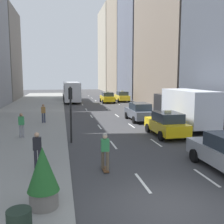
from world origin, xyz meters
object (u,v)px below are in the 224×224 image
at_px(taxi_third, 122,96).
at_px(city_bus, 71,91).
at_px(taxi_second, 107,97).
at_px(skateboarder, 105,150).
at_px(traffic_light_pole, 71,105).
at_px(planter_with_shrub, 43,176).
at_px(sedan_black_near, 139,112).
at_px(pedestrian_near_curb, 37,148).
at_px(pedestrian_far_walking, 43,112).
at_px(taxi_lead, 166,124).
at_px(box_truck, 184,107).
at_px(pedestrian_mid_block, 21,124).

bearing_deg(taxi_third, city_bus, 165.84).
relative_size(taxi_second, skateboarder, 2.52).
bearing_deg(traffic_light_pole, skateboarder, -76.55).
xyz_separation_m(planter_with_shrub, traffic_light_pole, (1.18, 8.67, 1.26)).
distance_m(sedan_black_near, pedestrian_near_curb, 14.85).
height_order(planter_with_shrub, pedestrian_near_curb, planter_with_shrub).
bearing_deg(pedestrian_far_walking, city_bus, 81.30).
xyz_separation_m(taxi_lead, taxi_third, (2.80, 25.88, 0.00)).
relative_size(taxi_lead, sedan_black_near, 0.97).
height_order(city_bus, box_truck, city_bus).
distance_m(taxi_second, skateboarder, 30.92).
distance_m(taxi_lead, pedestrian_mid_block, 10.03).
bearing_deg(pedestrian_far_walking, taxi_second, 63.58).
height_order(pedestrian_mid_block, traffic_light_pole, traffic_light_pole).
height_order(taxi_third, skateboarder, taxi_third).
xyz_separation_m(city_bus, planter_with_shrub, (-2.32, -37.27, -0.63)).
xyz_separation_m(taxi_third, skateboarder, (-8.24, -31.93, 0.08)).
bearing_deg(taxi_third, planter_with_shrub, -106.97).
xyz_separation_m(box_truck, skateboarder, (-8.24, -9.14, -0.75)).
bearing_deg(taxi_lead, traffic_light_pole, -174.95).
bearing_deg(taxi_second, traffic_light_pole, -105.12).
height_order(taxi_lead, pedestrian_near_curb, taxi_lead).
relative_size(pedestrian_mid_block, traffic_light_pole, 0.46).
bearing_deg(pedestrian_near_curb, skateboarder, -8.36).
xyz_separation_m(taxi_third, traffic_light_pole, (-9.55, -26.47, 1.53)).
height_order(taxi_lead, traffic_light_pole, traffic_light_pole).
bearing_deg(pedestrian_mid_block, traffic_light_pole, -24.06).
relative_size(planter_with_shrub, pedestrian_mid_block, 1.18).
height_order(sedan_black_near, skateboarder, skateboarder).
height_order(taxi_second, pedestrian_mid_block, taxi_second).
bearing_deg(pedestrian_far_walking, taxi_third, 58.92).
distance_m(skateboarder, traffic_light_pole, 5.80).
height_order(sedan_black_near, planter_with_shrub, planter_with_shrub).
height_order(box_truck, skateboarder, box_truck).
relative_size(skateboarder, pedestrian_far_walking, 1.06).
xyz_separation_m(sedan_black_near, skateboarder, (-5.44, -12.67, 0.08)).
height_order(taxi_third, traffic_light_pole, traffic_light_pole).
distance_m(city_bus, pedestrian_near_curb, 33.74).
bearing_deg(traffic_light_pole, planter_with_shrub, -97.73).
relative_size(sedan_black_near, pedestrian_near_curb, 2.74).
bearing_deg(city_bus, skateboarder, -89.72).
xyz_separation_m(box_truck, pedestrian_near_curb, (-11.21, -8.71, -0.64)).
xyz_separation_m(taxi_second, pedestrian_far_walking, (-8.91, -17.93, 0.19)).
xyz_separation_m(taxi_third, city_bus, (-8.41, 2.12, 0.91)).
relative_size(taxi_lead, pedestrian_far_walking, 2.67).
bearing_deg(taxi_third, box_truck, -90.00).
bearing_deg(pedestrian_mid_block, pedestrian_near_curb, -76.28).
xyz_separation_m(skateboarder, pedestrian_near_curb, (-2.97, 0.44, 0.10)).
relative_size(taxi_second, taxi_third, 1.00).
height_order(taxi_third, box_truck, box_truck).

